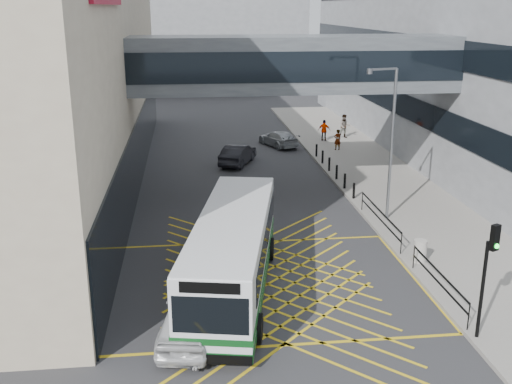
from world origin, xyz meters
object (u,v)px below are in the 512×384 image
object	(u,v)px
litter_bin	(420,251)
pedestrian_b	(345,126)
pedestrian_a	(337,140)
bus	(233,251)
pedestrian_c	(324,130)
car_white	(191,316)
car_dark	(238,154)
street_lamp	(389,135)
car_silver	(278,138)
traffic_light	(488,265)

from	to	relation	value
litter_bin	pedestrian_b	world-z (taller)	pedestrian_b
litter_bin	pedestrian_a	distance (m)	20.85
bus	pedestrian_c	world-z (taller)	bus
car_white	pedestrian_c	bearing A→B (deg)	-101.40
car_dark	street_lamp	world-z (taller)	street_lamp
car_silver	bus	bearing A→B (deg)	55.44
bus	car_dark	size ratio (longest dim) A/B	2.51
bus	traffic_light	xyz separation A→B (m)	(7.69, -4.72, 1.10)
pedestrian_b	pedestrian_c	size ratio (longest dim) A/B	1.14
pedestrian_a	pedestrian_c	bearing A→B (deg)	-102.15
bus	litter_bin	size ratio (longest dim) A/B	11.68
traffic_light	pedestrian_b	distance (m)	31.34
car_silver	pedestrian_a	bearing A→B (deg)	127.47
street_lamp	pedestrian_b	distance (m)	20.01
pedestrian_b	car_silver	bearing A→B (deg)	-160.22
car_silver	pedestrian_b	distance (m)	6.04
car_silver	litter_bin	world-z (taller)	car_silver
car_white	street_lamp	size ratio (longest dim) A/B	0.64
street_lamp	litter_bin	xyz separation A→B (m)	(-0.23, -5.45, -3.85)
car_silver	pedestrian_c	xyz separation A→B (m)	(3.86, 0.82, 0.36)
litter_bin	pedestrian_c	distance (m)	24.08
car_dark	pedestrian_c	distance (m)	9.67
car_white	pedestrian_c	world-z (taller)	pedestrian_c
bus	street_lamp	world-z (taller)	street_lamp
bus	car_dark	bearing A→B (deg)	95.91
traffic_light	car_dark	bearing A→B (deg)	78.62
street_lamp	litter_bin	world-z (taller)	street_lamp
pedestrian_a	car_dark	bearing A→B (deg)	2.86
car_silver	traffic_light	xyz separation A→B (m)	(2.19, -29.38, 2.10)
car_white	traffic_light	xyz separation A→B (m)	(9.36, -1.40, 1.98)
car_silver	pedestrian_a	distance (m)	4.81
street_lamp	litter_bin	distance (m)	6.67
street_lamp	pedestrian_c	size ratio (longest dim) A/B	4.49
litter_bin	street_lamp	bearing A→B (deg)	87.55
bus	car_silver	xyz separation A→B (m)	(5.50, 24.66, -1.00)
bus	pedestrian_c	size ratio (longest dim) A/B	6.63
traffic_light	car_silver	bearing A→B (deg)	69.28
car_dark	pedestrian_b	bearing A→B (deg)	-120.74
car_white	pedestrian_b	distance (m)	32.39
car_white	litter_bin	size ratio (longest dim) A/B	5.04
pedestrian_c	bus	bearing A→B (deg)	89.70
pedestrian_b	litter_bin	bearing A→B (deg)	-94.20
bus	car_white	xyz separation A→B (m)	(-1.67, -3.32, -0.87)
pedestrian_a	litter_bin	bearing A→B (deg)	68.52
bus	litter_bin	xyz separation A→B (m)	(8.03, 1.43, -1.00)
car_silver	street_lamp	xyz separation A→B (m)	(2.77, -17.78, 3.84)
pedestrian_a	car_silver	bearing A→B (deg)	-47.60
car_silver	litter_bin	distance (m)	23.36
car_white	car_dark	xyz separation A→B (m)	(3.52, 22.71, -0.07)
pedestrian_c	litter_bin	bearing A→B (deg)	106.71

